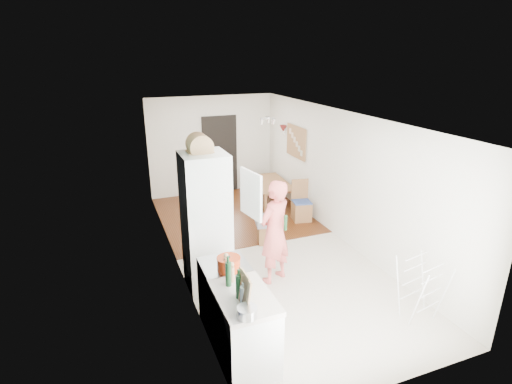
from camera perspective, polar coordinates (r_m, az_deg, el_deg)
room_shell at (r=7.07m, az=1.21°, el=0.78°), size 3.20×7.00×2.50m
floor at (r=7.56m, az=1.14°, el=-8.23°), size 3.20×7.00×0.01m
wood_floor_overlay at (r=9.13m, az=-3.29°, el=-3.17°), size 3.20×3.30×0.01m
sage_wall_panel at (r=4.61m, az=-7.57°, el=-1.83°), size 0.02×3.00×1.30m
tile_splashback at (r=4.44m, az=-5.32°, el=-12.71°), size 0.02×1.90×0.50m
doorway_recess at (r=10.36m, az=-5.16°, el=5.32°), size 0.90×0.04×2.00m
base_cabinet at (r=4.93m, az=-1.68°, el=-19.22°), size 0.60×0.90×0.86m
worktop at (r=4.65m, az=-1.73°, el=-14.79°), size 0.62×0.92×0.06m
range_cooker at (r=5.50m, az=-4.40°, el=-14.54°), size 0.60×0.60×0.88m
cooker_top at (r=5.26m, az=-4.53°, el=-10.38°), size 0.60×0.60×0.04m
fridge_housing at (r=6.07m, az=-7.13°, el=-4.37°), size 0.66×0.66×2.15m
fridge_door at (r=5.79m, az=-0.73°, el=-0.33°), size 0.14×0.56×0.70m
fridge_interior at (r=5.97m, az=-4.44°, el=0.22°), size 0.02×0.52×0.66m
pinboard at (r=9.30m, az=5.80°, el=7.15°), size 0.03×0.90×0.70m
pinboard_frame at (r=9.29m, az=5.71°, el=7.15°), size 0.00×0.94×0.74m
wall_sconce at (r=9.81m, az=3.89°, el=9.04°), size 0.18×0.18×0.16m
person at (r=6.20m, az=2.68°, el=-4.46°), size 0.86×0.74×2.00m
dining_table at (r=9.75m, az=2.16°, el=-0.27°), size 0.80×1.32×0.45m
dining_chair at (r=8.70m, az=6.56°, el=-1.32°), size 0.44×0.44×0.89m
stool at (r=7.74m, az=1.35°, el=-6.02°), size 0.34×0.34×0.37m
grey_drape at (r=7.64m, az=1.42°, el=-4.12°), size 0.45×0.45×0.17m
drying_rack at (r=6.03m, az=22.47°, el=-12.74°), size 0.53×0.49×0.89m
bread_bin at (r=5.77m, az=-8.08°, el=6.60°), size 0.41×0.40×0.19m
red_casserole at (r=5.06m, az=-3.92°, el=-10.19°), size 0.35×0.35×0.18m
steel_pan at (r=4.29m, az=-1.27°, el=-16.78°), size 0.26×0.26×0.11m
held_bottle at (r=6.08m, az=4.22°, el=-4.39°), size 0.05×0.05×0.24m
bottle_a at (r=4.52m, az=-2.49°, el=-13.35°), size 0.08×0.08×0.28m
bottle_b at (r=4.73m, az=-3.98°, el=-11.61°), size 0.09×0.09×0.31m
bottle_c at (r=4.45m, az=-1.76°, el=-14.50°), size 0.10×0.10×0.20m
pepper_mill_front at (r=4.83m, az=-3.43°, el=-11.62°), size 0.06×0.06×0.20m
pepper_mill_back at (r=5.00m, az=-4.27°, el=-10.38°), size 0.06×0.06×0.21m
chopping_boards at (r=4.40m, az=-1.75°, el=-13.70°), size 0.09×0.27×0.37m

